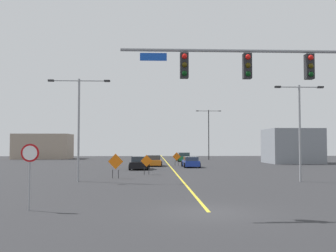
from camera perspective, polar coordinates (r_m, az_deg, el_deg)
The scene contains 16 objects.
ground at distance 16.14m, azimuth 6.05°, elevation -12.54°, with size 154.15×154.15×0.00m, color #2D2D30.
road_centre_stripe at distance 58.66m, azimuth -0.14°, elevation -5.43°, with size 0.16×85.64×0.01m.
traffic_signal_assembly at distance 16.85m, azimuth 16.68°, elevation 6.40°, with size 10.57×0.44×7.00m.
stop_sign at distance 17.27m, azimuth -19.69°, elevation -5.23°, with size 0.76×0.07×2.78m.
street_lamp_far_right at distance 30.42m, azimuth 18.82°, elevation 0.40°, with size 3.68×0.24×7.20m.
street_lamp_near_right at distance 29.86m, azimuth -13.01°, elevation 1.04°, with size 4.65×0.24×7.72m.
street_lamp_mid_right at distance 70.76m, azimuth 6.01°, elevation -0.61°, with size 4.59×0.24×9.02m.
construction_sign_median_near at distance 31.92m, azimuth -7.73°, elevation -5.38°, with size 1.26×0.29×2.01m.
construction_sign_right_lane at distance 35.62m, azimuth -3.17°, elevation -5.33°, with size 1.09×0.27×1.81m.
construction_sign_right_shoulder at distance 51.25m, azimuth 1.28°, elevation -4.62°, with size 1.08×0.29×1.72m.
car_green_near at distance 63.42m, azimuth 2.28°, elevation -4.62°, with size 2.27×4.53×1.45m.
car_black_approaching at distance 43.20m, azimuth -4.21°, elevation -5.52°, with size 2.23×4.11×1.43m.
car_blue_distant at distance 47.28m, azimuth 3.35°, elevation -5.33°, with size 2.05×4.30×1.28m.
car_orange_far at distance 49.86m, azimuth -2.11°, elevation -5.14°, with size 2.05×4.16×1.39m.
roadside_building_west at distance 78.37m, azimuth -17.90°, elevation -2.88°, with size 10.43×6.36×4.77m.
roadside_building_east at distance 60.10m, azimuth 17.80°, elevation -2.83°, with size 7.35×6.95×5.05m.
Camera 1 is at (-2.33, -15.73, 2.75)m, focal length 41.38 mm.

